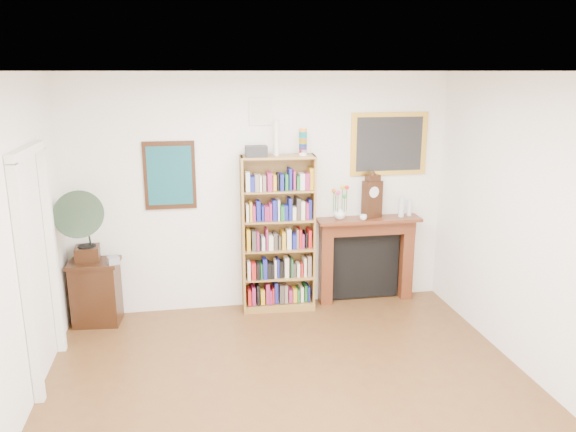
{
  "coord_description": "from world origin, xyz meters",
  "views": [
    {
      "loc": [
        -0.84,
        -3.94,
        2.8
      ],
      "look_at": [
        0.16,
        1.6,
        1.34
      ],
      "focal_mm": 35.0,
      "sensor_mm": 36.0,
      "label": 1
    }
  ],
  "objects_px": {
    "fireplace": "(366,252)",
    "bottle_left": "(401,207)",
    "bookshelf": "(278,225)",
    "gramophone": "(82,222)",
    "teacup": "(363,217)",
    "side_cabinet": "(96,292)",
    "cd_stack": "(113,260)",
    "bottle_right": "(409,208)",
    "flower_vase": "(340,213)",
    "mantel_clock": "(372,197)"
  },
  "relations": [
    {
      "from": "bookshelf",
      "to": "cd_stack",
      "type": "height_order",
      "value": "bookshelf"
    },
    {
      "from": "bookshelf",
      "to": "mantel_clock",
      "type": "bearing_deg",
      "value": 6.29
    },
    {
      "from": "fireplace",
      "to": "teacup",
      "type": "relative_size",
      "value": 15.14
    },
    {
      "from": "bookshelf",
      "to": "fireplace",
      "type": "height_order",
      "value": "bookshelf"
    },
    {
      "from": "fireplace",
      "to": "teacup",
      "type": "distance_m",
      "value": 0.51
    },
    {
      "from": "fireplace",
      "to": "mantel_clock",
      "type": "relative_size",
      "value": 2.44
    },
    {
      "from": "bookshelf",
      "to": "bottle_right",
      "type": "bearing_deg",
      "value": 5.73
    },
    {
      "from": "flower_vase",
      "to": "bottle_left",
      "type": "height_order",
      "value": "bottle_left"
    },
    {
      "from": "cd_stack",
      "to": "bottle_left",
      "type": "bearing_deg",
      "value": 3.21
    },
    {
      "from": "cd_stack",
      "to": "teacup",
      "type": "xyz_separation_m",
      "value": [
        2.89,
        0.11,
        0.33
      ]
    },
    {
      "from": "fireplace",
      "to": "gramophone",
      "type": "distance_m",
      "value": 3.34
    },
    {
      "from": "bookshelf",
      "to": "mantel_clock",
      "type": "height_order",
      "value": "bookshelf"
    },
    {
      "from": "cd_stack",
      "to": "gramophone",
      "type": "bearing_deg",
      "value": 173.07
    },
    {
      "from": "cd_stack",
      "to": "bottle_right",
      "type": "xyz_separation_m",
      "value": [
        3.51,
        0.22,
        0.39
      ]
    },
    {
      "from": "bookshelf",
      "to": "gramophone",
      "type": "height_order",
      "value": "bookshelf"
    },
    {
      "from": "side_cabinet",
      "to": "cd_stack",
      "type": "relative_size",
      "value": 6.18
    },
    {
      "from": "bookshelf",
      "to": "flower_vase",
      "type": "height_order",
      "value": "bookshelf"
    },
    {
      "from": "bookshelf",
      "to": "side_cabinet",
      "type": "relative_size",
      "value": 2.9
    },
    {
      "from": "side_cabinet",
      "to": "gramophone",
      "type": "relative_size",
      "value": 0.87
    },
    {
      "from": "gramophone",
      "to": "teacup",
      "type": "bearing_deg",
      "value": -2.42
    },
    {
      "from": "bottle_right",
      "to": "mantel_clock",
      "type": "bearing_deg",
      "value": -179.37
    },
    {
      "from": "teacup",
      "to": "bookshelf",
      "type": "bearing_deg",
      "value": 176.99
    },
    {
      "from": "side_cabinet",
      "to": "gramophone",
      "type": "distance_m",
      "value": 0.86
    },
    {
      "from": "bookshelf",
      "to": "flower_vase",
      "type": "xyz_separation_m",
      "value": [
        0.76,
        0.05,
        0.11
      ]
    },
    {
      "from": "cd_stack",
      "to": "flower_vase",
      "type": "distance_m",
      "value": 2.66
    },
    {
      "from": "cd_stack",
      "to": "teacup",
      "type": "height_order",
      "value": "teacup"
    },
    {
      "from": "side_cabinet",
      "to": "mantel_clock",
      "type": "height_order",
      "value": "mantel_clock"
    },
    {
      "from": "flower_vase",
      "to": "bottle_right",
      "type": "height_order",
      "value": "bottle_right"
    },
    {
      "from": "bottle_right",
      "to": "gramophone",
      "type": "bearing_deg",
      "value": -177.24
    },
    {
      "from": "bookshelf",
      "to": "fireplace",
      "type": "xyz_separation_m",
      "value": [
        1.11,
        0.08,
        -0.42
      ]
    },
    {
      "from": "flower_vase",
      "to": "teacup",
      "type": "bearing_deg",
      "value": -22.16
    },
    {
      "from": "side_cabinet",
      "to": "bottle_left",
      "type": "distance_m",
      "value": 3.72
    },
    {
      "from": "fireplace",
      "to": "bookshelf",
      "type": "bearing_deg",
      "value": -175.03
    },
    {
      "from": "side_cabinet",
      "to": "bottle_right",
      "type": "distance_m",
      "value": 3.83
    },
    {
      "from": "fireplace",
      "to": "bottle_left",
      "type": "relative_size",
      "value": 5.31
    },
    {
      "from": "fireplace",
      "to": "cd_stack",
      "type": "height_order",
      "value": "fireplace"
    },
    {
      "from": "bookshelf",
      "to": "cd_stack",
      "type": "distance_m",
      "value": 1.89
    },
    {
      "from": "flower_vase",
      "to": "teacup",
      "type": "relative_size",
      "value": 1.77
    },
    {
      "from": "side_cabinet",
      "to": "fireplace",
      "type": "height_order",
      "value": "fireplace"
    },
    {
      "from": "side_cabinet",
      "to": "bottle_right",
      "type": "xyz_separation_m",
      "value": [
        3.74,
        0.1,
        0.8
      ]
    },
    {
      "from": "bookshelf",
      "to": "side_cabinet",
      "type": "distance_m",
      "value": 2.21
    },
    {
      "from": "mantel_clock",
      "to": "bottle_right",
      "type": "relative_size",
      "value": 2.61
    },
    {
      "from": "cd_stack",
      "to": "bottle_left",
      "type": "xyz_separation_m",
      "value": [
        3.39,
        0.19,
        0.41
      ]
    },
    {
      "from": "fireplace",
      "to": "cd_stack",
      "type": "bearing_deg",
      "value": -174.43
    },
    {
      "from": "cd_stack",
      "to": "bottle_right",
      "type": "bearing_deg",
      "value": 3.58
    },
    {
      "from": "bookshelf",
      "to": "bottle_left",
      "type": "xyz_separation_m",
      "value": [
        1.53,
        0.03,
        0.15
      ]
    },
    {
      "from": "bottle_right",
      "to": "side_cabinet",
      "type": "bearing_deg",
      "value": -178.48
    },
    {
      "from": "fireplace",
      "to": "flower_vase",
      "type": "distance_m",
      "value": 0.63
    },
    {
      "from": "bookshelf",
      "to": "side_cabinet",
      "type": "xyz_separation_m",
      "value": [
        -2.1,
        -0.04,
        -0.67
      ]
    },
    {
      "from": "teacup",
      "to": "bottle_right",
      "type": "distance_m",
      "value": 0.63
    }
  ]
}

